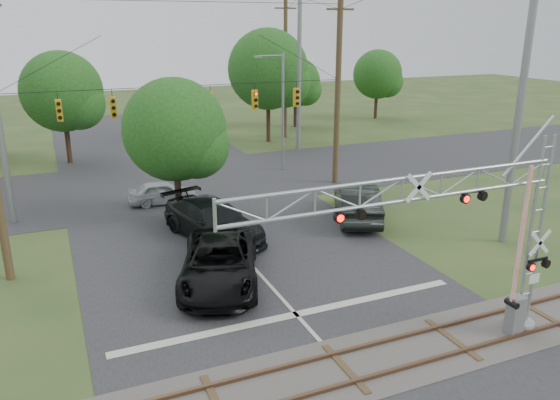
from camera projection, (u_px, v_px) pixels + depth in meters
name	position (u px, v px, depth m)	size (l,w,h in m)	color
road_main	(252.00, 266.00, 23.28)	(14.00, 90.00, 0.02)	#262528
road_cross	(177.00, 183.00, 35.53)	(90.00, 12.00, 0.02)	#262528
railroad_track	(345.00, 369.00, 16.27)	(90.00, 3.20, 0.17)	#4A4540
crossing_gantry	(459.00, 227.00, 15.99)	(11.07, 0.85, 6.64)	gray
traffic_signal_span	(203.00, 101.00, 30.61)	(19.34, 0.36, 11.50)	gray
pickup_black	(220.00, 263.00, 21.45)	(2.93, 6.35, 1.76)	black
car_dark	(213.00, 220.00, 26.05)	(2.56, 6.29, 1.83)	black
sedan_silver	(163.00, 192.00, 31.27)	(1.56, 3.87, 1.32)	#AEB2B6
suv_dark	(357.00, 202.00, 28.69)	(2.00, 5.75, 1.89)	black
streetlight	(281.00, 106.00, 37.34)	(2.15, 0.22, 8.05)	gray
utility_poles	(228.00, 83.00, 33.23)	(26.76, 27.45, 14.27)	#483321
treeline	(130.00, 86.00, 41.79)	(58.00, 28.98, 9.64)	#372219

